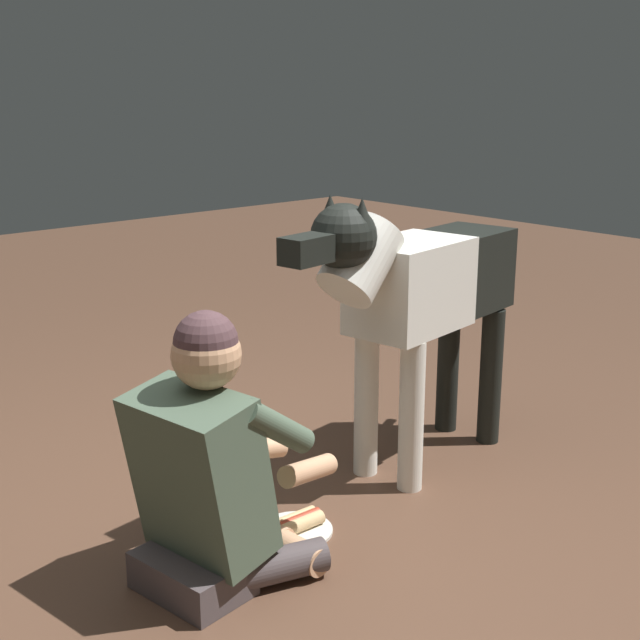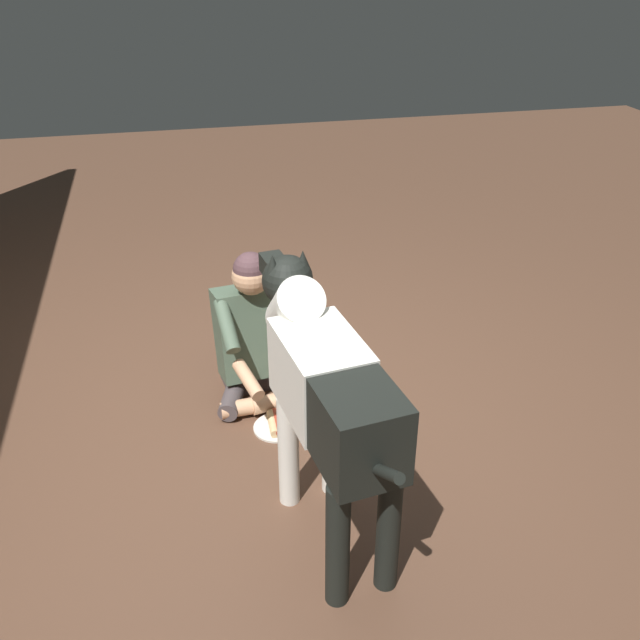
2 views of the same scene
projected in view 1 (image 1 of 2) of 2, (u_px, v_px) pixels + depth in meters
name	position (u px, v px, depth m)	size (l,w,h in m)	color
ground_plane	(231.00, 538.00, 2.98)	(13.06, 13.06, 0.00)	brown
person_sitting_on_floor	(212.00, 473.00, 2.64)	(0.69, 0.57, 0.88)	#4B4243
large_dog	(418.00, 291.00, 3.35)	(1.42, 0.41, 1.15)	silver
hot_dog_on_plate	(296.00, 525.00, 3.01)	(0.26, 0.26, 0.06)	silver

